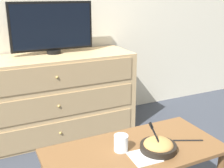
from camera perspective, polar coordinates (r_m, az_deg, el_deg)
ground_plane at (r=3.11m, az=-12.89°, el=-7.56°), size 12.00×12.00×0.00m
dresser at (r=2.70m, az=-12.20°, el=-2.53°), size 1.55×0.52×0.78m
tv at (r=2.66m, az=-12.06°, el=11.24°), size 0.76×0.13×0.47m
coffee_table at (r=1.63m, az=4.59°, el=-15.47°), size 0.99×0.47×0.50m
takeout_bowl at (r=1.58m, az=9.38°, el=-12.33°), size 0.20×0.20×0.17m
drink_cup at (r=1.55m, az=1.84°, el=-12.07°), size 0.08×0.08×0.09m
napkin at (r=1.52m, az=6.60°, el=-14.50°), size 0.16×0.16×0.00m
knife at (r=1.72m, az=15.18°, el=-10.99°), size 0.16×0.08×0.01m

